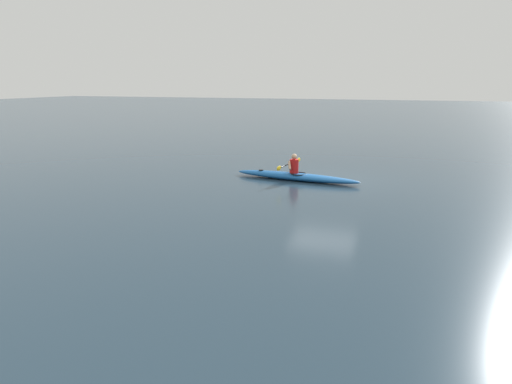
{
  "coord_description": "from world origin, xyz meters",
  "views": [
    {
      "loc": [
        -3.28,
        17.13,
        3.67
      ],
      "look_at": [
        0.72,
        5.85,
        0.8
      ],
      "focal_mm": 32.47,
      "sensor_mm": 36.0,
      "label": 1
    }
  ],
  "objects": [
    {
      "name": "kayaker",
      "position": [
        1.14,
        0.39,
        0.59
      ],
      "size": [
        0.52,
        2.37,
        0.73
      ],
      "color": "red",
      "rests_on": "kayak"
    },
    {
      "name": "ground_plane",
      "position": [
        0.0,
        0.0,
        0.0
      ],
      "size": [
        160.0,
        160.0,
        0.0
      ],
      "primitive_type": "plane",
      "color": "#233847"
    },
    {
      "name": "kayak",
      "position": [
        1.03,
        0.4,
        0.14
      ],
      "size": [
        4.98,
        1.24,
        0.28
      ],
      "color": "#1959A5",
      "rests_on": "ground"
    }
  ]
}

